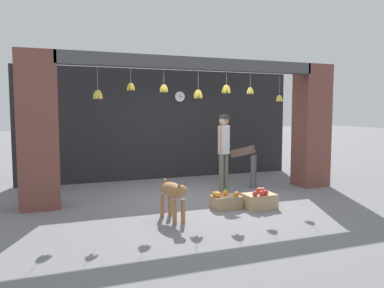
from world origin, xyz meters
The scene contains 12 objects.
ground_plane centered at (0.00, 0.00, 0.00)m, with size 60.00×60.00×0.00m, color slate.
shop_back_wall centered at (0.00, 2.50, 1.43)m, with size 7.32×0.12×2.86m, color #232326.
shop_pillar_left centered at (-3.01, 0.30, 1.43)m, with size 0.70×0.60×2.86m, color brown.
shop_pillar_right centered at (3.01, 0.30, 1.43)m, with size 0.70×0.60×2.86m, color brown.
storefront_awning centered at (0.00, 0.12, 2.70)m, with size 5.42×0.27×0.88m.
dog centered at (-0.96, -1.31, 0.46)m, with size 0.34×0.91×0.68m.
shopkeeper centered at (0.78, 0.45, 1.01)m, with size 0.33×0.30×1.70m.
worker_stooping centered at (1.44, 0.66, 0.66)m, with size 0.66×0.61×1.00m.
fruit_crate_oranges centered at (0.17, -0.93, 0.13)m, with size 0.52×0.33×0.32m.
fruit_crate_apples centered at (0.77, -1.13, 0.15)m, with size 0.57×0.39×0.36m.
water_bottle centered at (0.47, -0.32, 0.13)m, with size 0.08×0.08×0.28m.
wall_clock centered at (0.43, 2.43, 2.16)m, with size 0.28×0.03×0.28m.
Camera 1 is at (-2.77, -7.03, 1.78)m, focal length 35.00 mm.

